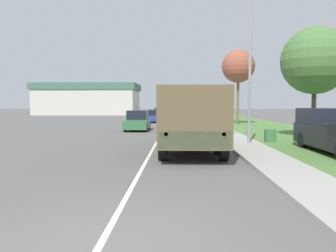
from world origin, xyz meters
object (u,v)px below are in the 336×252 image
(car_nearest_ahead, at_px, (138,121))
(car_third_ahead, at_px, (160,113))
(car_second_ahead, at_px, (155,117))
(military_truck, at_px, (191,116))
(lamp_post, at_px, (246,50))

(car_nearest_ahead, xyz_separation_m, car_third_ahead, (0.55, 23.39, -0.02))
(car_second_ahead, relative_size, car_third_ahead, 0.86)
(military_truck, distance_m, car_third_ahead, 35.09)
(car_nearest_ahead, relative_size, lamp_post, 0.50)
(car_third_ahead, height_order, lamp_post, lamp_post)
(car_third_ahead, distance_m, lamp_post, 33.43)
(car_third_ahead, xyz_separation_m, lamp_post, (6.03, -32.62, 4.09))
(military_truck, distance_m, car_second_ahead, 23.51)
(military_truck, bearing_deg, car_second_ahead, 97.69)
(car_second_ahead, xyz_separation_m, lamp_post, (5.98, -20.97, 4.13))
(military_truck, distance_m, car_nearest_ahead, 12.17)
(military_truck, relative_size, car_third_ahead, 1.46)
(car_third_ahead, bearing_deg, car_second_ahead, -89.76)
(lamp_post, bearing_deg, car_second_ahead, 105.92)
(car_second_ahead, bearing_deg, car_nearest_ahead, -92.91)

